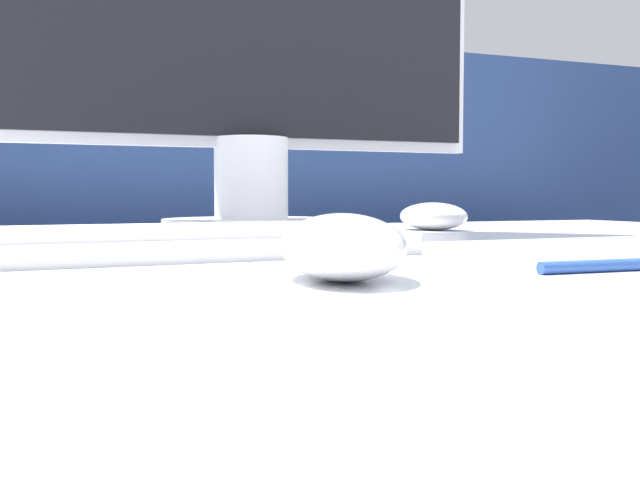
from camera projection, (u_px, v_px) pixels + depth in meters
partition_panel at (162, 345)px, 1.26m from camera, size 5.00×0.03×1.05m
computer_mouse_near at (342, 247)px, 0.42m from camera, size 0.10×0.12×0.04m
keyboard at (123, 243)px, 0.56m from camera, size 0.45×0.15×0.02m
computer_mouse_far at (433, 216)px, 1.00m from camera, size 0.10×0.12×0.04m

